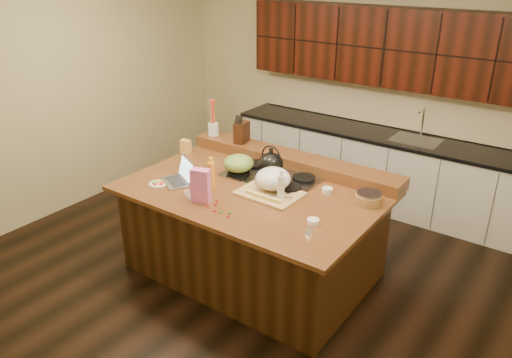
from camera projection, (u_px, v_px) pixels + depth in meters
The scene contains 30 objects.
room at pixel (253, 146), 4.53m from camera, with size 5.52×5.02×2.72m.
island at pixel (253, 230), 4.89m from camera, with size 2.40×1.60×0.92m.
back_ledge at pixel (292, 160), 5.20m from camera, with size 2.40×0.30×0.12m, color black.
cooktop at pixel (271, 177), 4.92m from camera, with size 0.92×0.52×0.05m.
back_counter at pixel (378, 128), 6.17m from camera, with size 3.70×0.66×2.40m.
kettle at pixel (271, 163), 4.86m from camera, with size 0.24×0.24×0.22m, color black.
green_bowl at pixel (238, 163), 4.94m from camera, with size 0.31×0.31×0.17m, color olive.
laptop at pixel (181, 176), 4.82m from camera, with size 0.41×0.38×0.23m.
oil_bottle at pixel (212, 176), 4.64m from camera, with size 0.07×0.07×0.27m, color orange.
vinegar_bottle at pixel (281, 189), 4.41m from camera, with size 0.06×0.06×0.25m, color silver.
wooden_tray at pixel (272, 182), 4.59m from camera, with size 0.58×0.46×0.23m.
ramekin_a at pixel (313, 222), 4.07m from camera, with size 0.10×0.10×0.04m, color white.
ramekin_b at pixel (370, 205), 4.35m from camera, with size 0.10×0.10×0.04m, color white.
ramekin_c at pixel (327, 190), 4.62m from camera, with size 0.10×0.10×0.04m, color white.
strainer_bowl at pixel (369, 199), 4.40m from camera, with size 0.24×0.24×0.09m, color #996B3F.
kitchen_timer at pixel (309, 230), 3.93m from camera, with size 0.08×0.08×0.07m, color silver.
pink_bag at pixel (201, 186), 4.40m from camera, with size 0.17×0.09×0.31m, color #D564A9.
candy_plate at pixel (158, 184), 4.79m from camera, with size 0.18×0.18×0.01m, color white.
package_box at pixel (186, 147), 5.52m from camera, with size 0.11×0.08×0.15m, color #EEB854.
utensil_crock at pixel (213, 129), 5.72m from camera, with size 0.12×0.12×0.14m, color white.
knife_block at pixel (242, 132), 5.48m from camera, with size 0.11×0.19×0.23m, color black.
gumdrop_0 at pixel (208, 206), 4.36m from camera, with size 0.02×0.02×0.02m, color red.
gumdrop_1 at pixel (203, 202), 4.42m from camera, with size 0.02×0.02×0.02m, color #198C26.
gumdrop_2 at pixel (228, 217), 4.18m from camera, with size 0.02×0.02×0.02m, color red.
gumdrop_3 at pixel (209, 200), 4.46m from camera, with size 0.02×0.02×0.02m, color #198C26.
gumdrop_4 at pixel (215, 205), 4.38m from camera, with size 0.02×0.02×0.02m, color red.
gumdrop_5 at pixel (221, 212), 4.25m from camera, with size 0.02×0.02×0.02m, color #198C26.
gumdrop_6 at pixel (217, 201), 4.44m from camera, with size 0.02×0.02×0.02m, color red.
gumdrop_7 at pixel (230, 213), 4.24m from camera, with size 0.02×0.02×0.02m, color #198C26.
gumdrop_8 at pixel (215, 211), 4.27m from camera, with size 0.02×0.02×0.02m, color red.
Camera 1 is at (2.50, -3.44, 2.93)m, focal length 35.00 mm.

